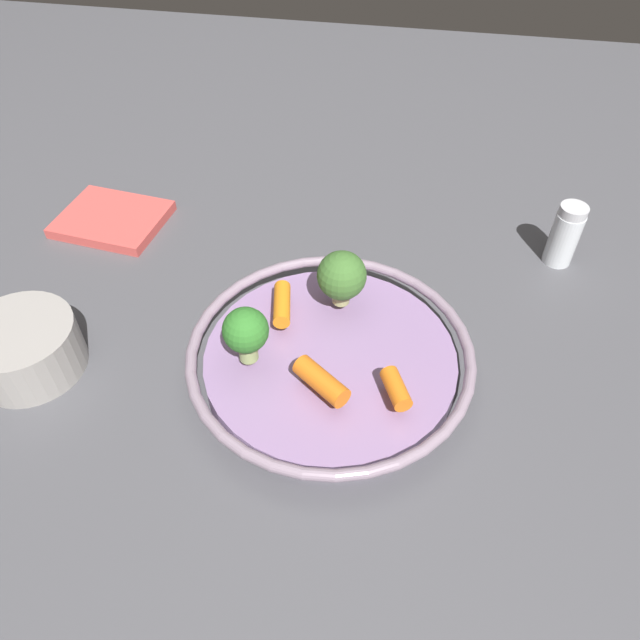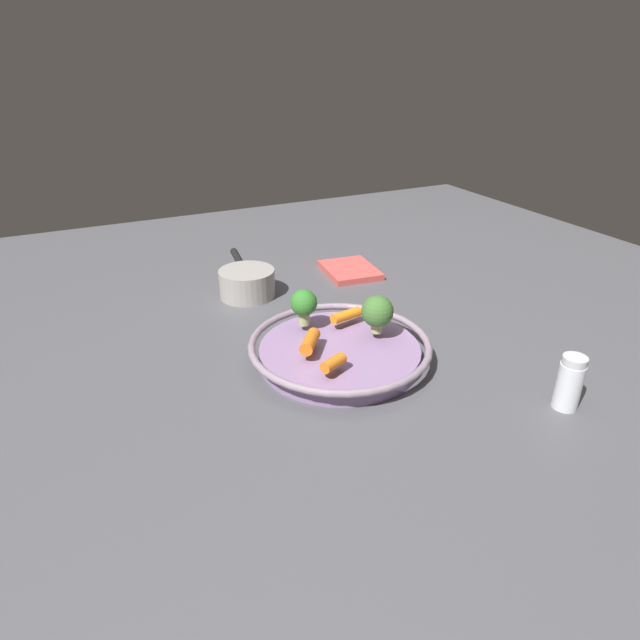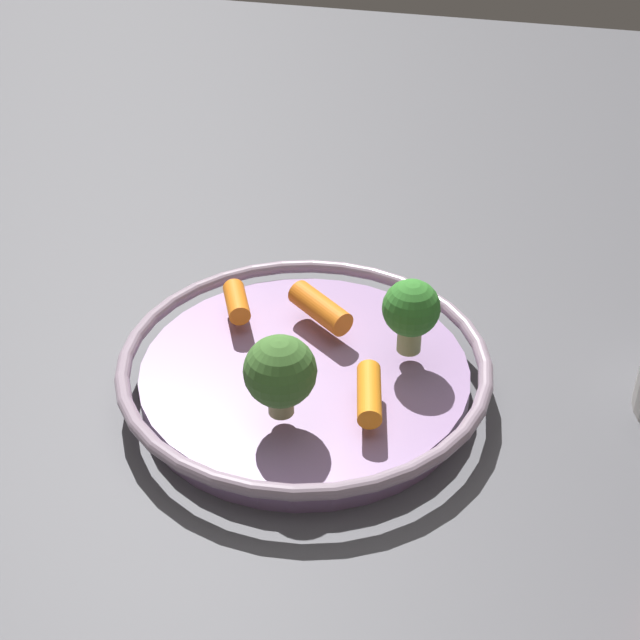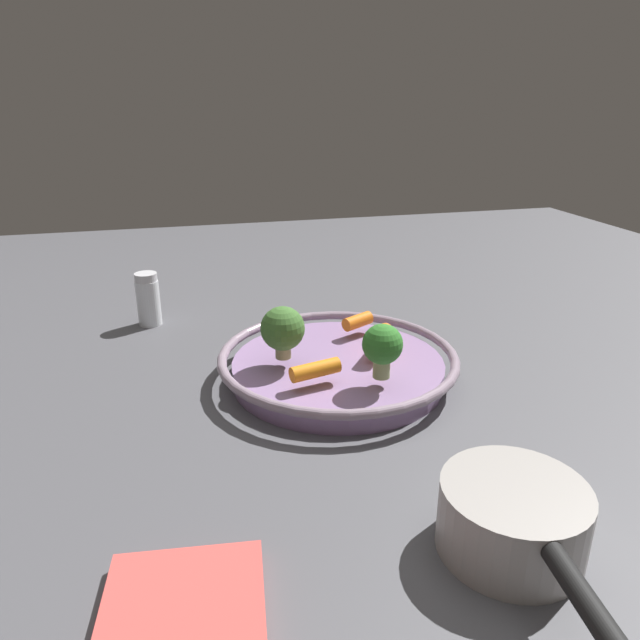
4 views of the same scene
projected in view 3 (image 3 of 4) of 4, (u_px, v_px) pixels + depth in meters
The scene contains 7 objects.
ground_plane at pixel (305, 393), 0.80m from camera, with size 2.00×2.00×0.00m, color #4C4C51.
serving_bowl at pixel (305, 374), 0.78m from camera, with size 0.30×0.30×0.04m.
baby_carrot_left at pixel (324, 308), 0.81m from camera, with size 0.02×0.02×0.06m, color orange.
baby_carrot_right at pixel (237, 302), 0.82m from camera, with size 0.02×0.02×0.04m, color orange.
baby_carrot_near_rim at pixel (369, 394), 0.72m from camera, with size 0.02×0.02×0.06m, color orange.
broccoli_floret_small at pixel (411, 310), 0.76m from camera, with size 0.05×0.05×0.06m.
broccoli_floret_large at pixel (284, 373), 0.70m from camera, with size 0.05×0.05×0.07m.
Camera 3 is at (-0.16, 0.59, 0.51)m, focal length 54.02 mm.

